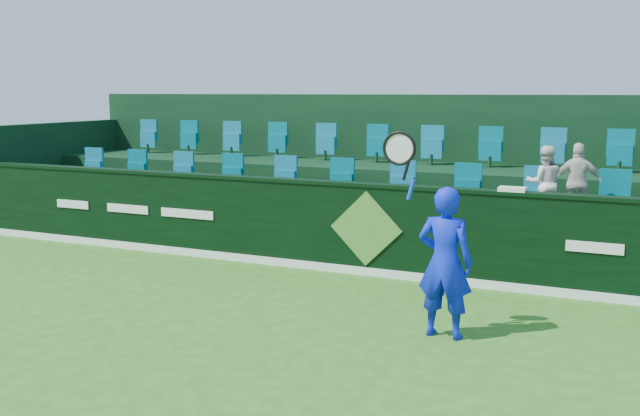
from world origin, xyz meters
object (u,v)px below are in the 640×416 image
at_px(tennis_player, 444,261).
at_px(spectator_middle, 578,183).
at_px(towel, 512,189).
at_px(spectator_left, 544,183).

bearing_deg(tennis_player, spectator_middle, 72.04).
height_order(tennis_player, spectator_middle, tennis_player).
distance_m(tennis_player, towel, 2.30).
height_order(spectator_middle, towel, spectator_middle).
bearing_deg(tennis_player, spectator_left, 79.43).
height_order(tennis_player, spectator_left, tennis_player).
distance_m(spectator_middle, towel, 1.34).
bearing_deg(spectator_middle, tennis_player, 64.26).
bearing_deg(spectator_left, towel, 60.41).
relative_size(tennis_player, towel, 6.46).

